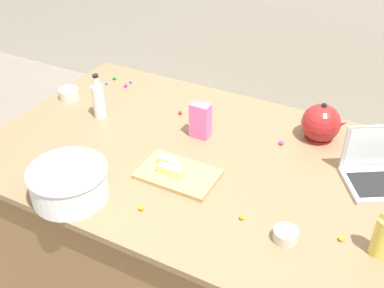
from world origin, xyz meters
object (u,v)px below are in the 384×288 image
Objects in this scene: ramekin_small at (286,235)px; ramekin_medium at (69,94)px; bottle_vinegar at (99,100)px; butter_stick_left at (170,170)px; laptop at (383,171)px; butter_stick_right at (170,163)px; cutting_board at (178,174)px; candy_bag at (200,120)px; mixing_bowl_large at (69,182)px; bottle_oil at (382,235)px; kettle at (321,124)px.

ramekin_medium reaches higher than ramekin_small.
butter_stick_left is at bearing -25.17° from bottle_vinegar.
butter_stick_left is 1.04× the size of ramekin_medium.
butter_stick_right is (-0.80, -0.34, -0.01)m from laptop.
cutting_board is 0.33m from candy_bag.
cutting_board is 0.06m from butter_stick_right.
ramekin_medium is at bearing 157.63° from butter_stick_left.
butter_stick_right reaches higher than ramekin_small.
bottle_vinegar is 2.11× the size of butter_stick_right.
butter_stick_left is (0.28, 0.29, -0.04)m from mixing_bowl_large.
butter_stick_left is (-0.83, 0.03, -0.05)m from bottle_oil.
butter_stick_left is at bearing -153.54° from laptop.
cutting_board is 0.90m from ramekin_medium.
candy_bag is (-0.00, 0.29, 0.05)m from butter_stick_right.
butter_stick_left is 0.05m from butter_stick_right.
kettle is 1.94× the size of butter_stick_right.
laptop reaches higher than ramekin_medium.
laptop is 0.56m from ramekin_small.
candy_bag is (-0.81, -0.05, 0.04)m from laptop.
ramekin_medium is at bearing 159.62° from cutting_board.
bottle_oil is 1.91× the size of butter_stick_right.
mixing_bowl_large reaches higher than ramekin_small.
bottle_oil reaches higher than kettle.
candy_bag is (-0.50, -0.24, 0.01)m from kettle.
bottle_vinegar is 2.20× the size of ramekin_medium.
kettle reaches higher than ramekin_small.
ramekin_small is 0.52× the size of candy_bag.
laptop is at bearing 23.12° from butter_stick_right.
laptop is 3.46× the size of butter_stick_left.
ramekin_medium is at bearing -169.40° from kettle.
butter_stick_right is at bearing 118.03° from butter_stick_left.
ramekin_medium is at bearing 167.47° from bottle_oil.
bottle_oil reaches higher than ramekin_small.
kettle is 1.31m from ramekin_medium.
laptop is at bearing 64.44° from ramekin_small.
ramekin_small is at bearing -16.17° from butter_stick_right.
bottle_vinegar is 0.53m from candy_bag.
kettle reaches higher than butter_stick_left.
laptop reaches higher than butter_stick_left.
ramekin_small is (0.56, -0.16, -0.01)m from butter_stick_right.
bottle_oil reaches higher than cutting_board.
kettle is at bearing 95.42° from ramekin_small.
bottle_oil is 1.42m from bottle_vinegar.
butter_stick_left is at bearing -85.13° from candy_bag.
ramekin_small is 0.73m from candy_bag.
candy_bag reaches higher than cutting_board.
butter_stick_right is (-0.50, -0.53, -0.04)m from kettle.
bottle_oil reaches higher than mixing_bowl_large.
ramekin_medium is at bearing 159.83° from butter_stick_right.
laptop is at bearing 25.92° from cutting_board.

